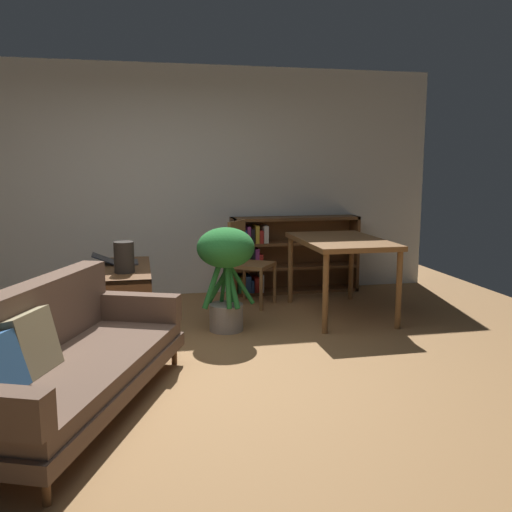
% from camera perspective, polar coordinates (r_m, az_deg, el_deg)
% --- Properties ---
extents(ground_plane, '(8.16, 8.16, 0.00)m').
position_cam_1_polar(ground_plane, '(4.28, -8.52, -12.02)').
color(ground_plane, '#9E7042').
extents(back_wall_panel, '(6.80, 0.10, 2.70)m').
position_cam_1_polar(back_wall_panel, '(6.69, -10.23, 7.47)').
color(back_wall_panel, silver).
rests_on(back_wall_panel, ground_plane).
extents(fabric_couch, '(1.51, 2.18, 0.80)m').
position_cam_1_polar(fabric_couch, '(3.73, -19.84, -9.72)').
color(fabric_couch, brown).
rests_on(fabric_couch, ground_plane).
extents(media_console, '(0.45, 1.23, 0.59)m').
position_cam_1_polar(media_console, '(5.48, -13.12, -4.15)').
color(media_console, brown).
rests_on(media_console, ground_plane).
extents(open_laptop, '(0.45, 0.29, 0.11)m').
position_cam_1_polar(open_laptop, '(5.64, -14.05, -0.50)').
color(open_laptop, '#333338').
rests_on(open_laptop, media_console).
extents(desk_speaker, '(0.18, 0.18, 0.28)m').
position_cam_1_polar(desk_speaker, '(5.13, -13.42, -0.12)').
color(desk_speaker, '#2D2823').
rests_on(desk_speaker, media_console).
extents(potted_floor_plant, '(0.54, 0.54, 0.98)m').
position_cam_1_polar(potted_floor_plant, '(5.17, -3.13, -0.64)').
color(potted_floor_plant, '#9E9389').
rests_on(potted_floor_plant, ground_plane).
extents(dining_table, '(0.83, 1.32, 0.80)m').
position_cam_1_polar(dining_table, '(5.78, 8.70, 0.95)').
color(dining_table, brown).
rests_on(dining_table, ground_plane).
extents(dining_chair_near, '(0.59, 0.59, 0.94)m').
position_cam_1_polar(dining_chair_near, '(6.18, -1.04, -0.24)').
color(dining_chair_near, olive).
rests_on(dining_chair_near, ground_plane).
extents(bookshelf, '(1.57, 0.31, 0.93)m').
position_cam_1_polar(bookshelf, '(6.82, 3.04, 0.13)').
color(bookshelf, brown).
rests_on(bookshelf, ground_plane).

